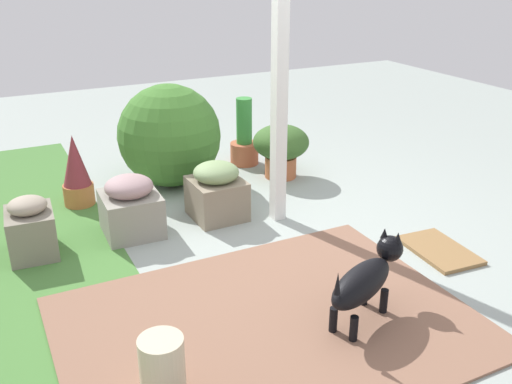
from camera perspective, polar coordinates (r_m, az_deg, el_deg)
ground_plane at (r=4.46m, az=0.62°, el=-4.69°), size 12.00×12.00×0.00m
brick_path at (r=3.49m, az=1.29°, el=-13.05°), size 1.80×2.40×0.02m
porch_pillar at (r=4.43m, az=2.38°, el=11.94°), size 0.10×0.10×2.45m
stone_planter_near at (r=4.74m, az=-3.94°, el=0.08°), size 0.45×0.42×0.48m
stone_planter_mid at (r=4.56m, az=-12.36°, el=-1.45°), size 0.47×0.45×0.48m
stone_planter_far at (r=4.46m, az=-21.49°, el=-3.41°), size 0.43×0.35×0.45m
round_shrub at (r=5.41m, az=-8.61°, el=5.57°), size 0.96×0.96×0.96m
terracotta_pot_spiky at (r=5.18m, az=-17.46°, el=1.90°), size 0.26×0.26×0.64m
terracotta_pot_broad at (r=5.59m, az=2.50°, el=4.58°), size 0.55×0.55×0.52m
terracotta_pot_tall at (r=5.97m, az=-1.17°, el=5.11°), size 0.29×0.29×0.70m
dog at (r=3.45m, az=10.88°, el=-8.48°), size 0.43×0.69×0.49m
ceramic_urn at (r=2.95m, az=-9.29°, el=-17.04°), size 0.22×0.22×0.36m
doormat at (r=4.48m, az=17.76°, el=-5.53°), size 0.61×0.42×0.03m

